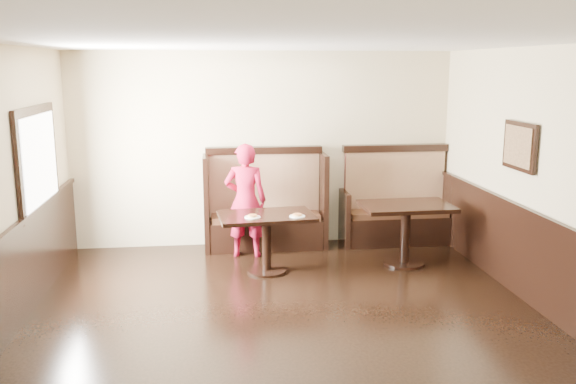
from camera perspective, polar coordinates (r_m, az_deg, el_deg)
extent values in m
plane|color=black|center=(5.90, 0.78, -14.31)|extent=(7.00, 7.00, 0.00)
plane|color=#BFB18B|center=(8.86, -2.31, 4.00)|extent=(5.50, 0.00, 5.50)
plane|color=white|center=(5.31, 0.87, 14.00)|extent=(7.00, 7.00, 0.00)
cube|color=black|center=(6.62, 25.04, -7.81)|extent=(0.05, 6.90, 1.00)
cube|color=black|center=(7.49, -22.41, 2.86)|extent=(0.05, 1.50, 1.20)
cube|color=white|center=(7.48, -22.18, 2.87)|extent=(0.01, 1.30, 1.00)
cube|color=black|center=(7.37, 20.88, 4.02)|extent=(0.04, 0.70, 0.55)
cube|color=olive|center=(7.35, 20.70, 4.02)|extent=(0.01, 0.60, 0.45)
cube|color=black|center=(8.83, -2.09, -3.92)|extent=(1.60, 0.50, 0.42)
cube|color=#3A2012|center=(8.76, -2.10, -2.35)|extent=(1.54, 0.46, 0.09)
cube|color=#4E0F18|center=(8.87, -2.25, 0.74)|extent=(1.60, 0.12, 0.92)
cube|color=black|center=(8.79, -2.27, 3.94)|extent=(1.68, 0.16, 0.10)
cube|color=black|center=(8.78, -7.64, -0.94)|extent=(0.07, 0.72, 1.36)
cube|color=black|center=(8.92, 3.21, -0.66)|extent=(0.07, 0.72, 1.36)
cube|color=black|center=(9.20, 10.12, -3.46)|extent=(1.50, 0.50, 0.42)
cube|color=#3A2012|center=(9.14, 10.18, -1.94)|extent=(1.44, 0.46, 0.09)
cube|color=#4E0F18|center=(9.24, 9.89, 1.01)|extent=(1.50, 0.12, 0.92)
cube|color=black|center=(9.16, 10.00, 4.09)|extent=(1.58, 0.16, 0.10)
cube|color=black|center=(9.05, 5.19, -2.33)|extent=(0.07, 0.72, 0.80)
cube|color=black|center=(9.50, 14.54, -1.98)|extent=(0.07, 0.72, 0.80)
cube|color=black|center=(7.68, -2.04, -2.29)|extent=(1.24, 0.84, 0.05)
cylinder|color=black|center=(7.78, -2.02, -4.96)|extent=(0.12, 0.12, 0.69)
cylinder|color=black|center=(7.89, -2.00, -7.33)|extent=(0.51, 0.51, 0.03)
cube|color=black|center=(8.12, 11.02, -1.31)|extent=(1.19, 0.79, 0.05)
cylinder|color=black|center=(8.22, 10.91, -4.06)|extent=(0.13, 0.13, 0.75)
cylinder|color=black|center=(8.33, 10.81, -6.50)|extent=(0.55, 0.55, 0.03)
imported|color=#A91232|center=(8.33, -3.99, -0.80)|extent=(0.62, 0.46, 1.57)
cylinder|color=white|center=(7.53, -3.34, -2.36)|extent=(0.20, 0.20, 0.01)
cylinder|color=tan|center=(7.52, -3.34, -2.25)|extent=(0.12, 0.12, 0.02)
cylinder|color=#EABA54|center=(7.52, -3.34, -2.16)|extent=(0.11, 0.11, 0.01)
cylinder|color=white|center=(7.56, 0.87, -2.27)|extent=(0.20, 0.20, 0.01)
cylinder|color=tan|center=(7.56, 0.87, -2.17)|extent=(0.12, 0.12, 0.02)
cylinder|color=#EABA54|center=(7.56, 0.87, -2.08)|extent=(0.10, 0.10, 0.01)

